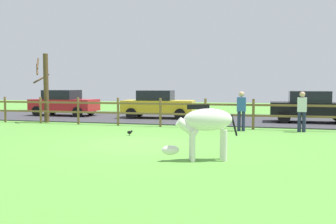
{
  "coord_description": "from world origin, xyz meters",
  "views": [
    {
      "loc": [
        4.05,
        -11.32,
        1.88
      ],
      "look_at": [
        0.79,
        1.09,
        0.97
      ],
      "focal_mm": 39.76,
      "sensor_mm": 36.0,
      "label": 1
    }
  ],
  "objects_px": {
    "parked_car_black": "(311,106)",
    "parked_car_red": "(64,103)",
    "visitor_left_of_tree": "(241,109)",
    "parked_car_yellow": "(158,104)",
    "bare_tree": "(45,87)",
    "zebra": "(205,124)",
    "visitor_right_of_tree": "(302,110)",
    "crow_on_grass": "(130,132)"
  },
  "relations": [
    {
      "from": "parked_car_black",
      "to": "parked_car_red",
      "type": "distance_m",
      "value": 14.17
    },
    {
      "from": "visitor_left_of_tree",
      "to": "parked_car_yellow",
      "type": "bearing_deg",
      "value": 137.29
    },
    {
      "from": "bare_tree",
      "to": "parked_car_yellow",
      "type": "bearing_deg",
      "value": 34.51
    },
    {
      "from": "visitor_left_of_tree",
      "to": "bare_tree",
      "type": "bearing_deg",
      "value": 173.43
    },
    {
      "from": "zebra",
      "to": "visitor_right_of_tree",
      "type": "distance_m",
      "value": 7.3
    },
    {
      "from": "parked_car_yellow",
      "to": "parked_car_red",
      "type": "height_order",
      "value": "same"
    },
    {
      "from": "visitor_left_of_tree",
      "to": "visitor_right_of_tree",
      "type": "height_order",
      "value": "same"
    },
    {
      "from": "zebra",
      "to": "visitor_left_of_tree",
      "type": "bearing_deg",
      "value": 85.55
    },
    {
      "from": "parked_car_red",
      "to": "crow_on_grass",
      "type": "bearing_deg",
      "value": -45.96
    },
    {
      "from": "crow_on_grass",
      "to": "parked_car_red",
      "type": "bearing_deg",
      "value": 134.04
    },
    {
      "from": "parked_car_black",
      "to": "zebra",
      "type": "bearing_deg",
      "value": -109.3
    },
    {
      "from": "crow_on_grass",
      "to": "parked_car_red",
      "type": "height_order",
      "value": "parked_car_red"
    },
    {
      "from": "crow_on_grass",
      "to": "parked_car_black",
      "type": "distance_m",
      "value": 9.7
    },
    {
      "from": "parked_car_yellow",
      "to": "visitor_right_of_tree",
      "type": "distance_m",
      "value": 8.46
    },
    {
      "from": "parked_car_black",
      "to": "parked_car_red",
      "type": "relative_size",
      "value": 1.0
    },
    {
      "from": "bare_tree",
      "to": "parked_car_red",
      "type": "height_order",
      "value": "bare_tree"
    },
    {
      "from": "crow_on_grass",
      "to": "visitor_left_of_tree",
      "type": "bearing_deg",
      "value": 32.17
    },
    {
      "from": "parked_car_red",
      "to": "visitor_left_of_tree",
      "type": "bearing_deg",
      "value": -23.46
    },
    {
      "from": "bare_tree",
      "to": "visitor_left_of_tree",
      "type": "xyz_separation_m",
      "value": [
        9.88,
        -1.14,
        -0.92
      ]
    },
    {
      "from": "crow_on_grass",
      "to": "bare_tree",
      "type": "bearing_deg",
      "value": 148.42
    },
    {
      "from": "parked_car_black",
      "to": "parked_car_red",
      "type": "xyz_separation_m",
      "value": [
        -14.16,
        0.73,
        0.0
      ]
    },
    {
      "from": "bare_tree",
      "to": "visitor_right_of_tree",
      "type": "relative_size",
      "value": 2.13
    },
    {
      "from": "zebra",
      "to": "crow_on_grass",
      "type": "relative_size",
      "value": 8.6
    },
    {
      "from": "zebra",
      "to": "parked_car_yellow",
      "type": "distance_m",
      "value": 11.82
    },
    {
      "from": "bare_tree",
      "to": "parked_car_red",
      "type": "distance_m",
      "value": 3.93
    },
    {
      "from": "bare_tree",
      "to": "parked_car_yellow",
      "type": "relative_size",
      "value": 0.85
    },
    {
      "from": "zebra",
      "to": "visitor_right_of_tree",
      "type": "relative_size",
      "value": 1.13
    },
    {
      "from": "parked_car_black",
      "to": "crow_on_grass",
      "type": "bearing_deg",
      "value": -137.47
    },
    {
      "from": "parked_car_black",
      "to": "parked_car_red",
      "type": "height_order",
      "value": "same"
    },
    {
      "from": "parked_car_black",
      "to": "parked_car_yellow",
      "type": "height_order",
      "value": "same"
    },
    {
      "from": "visitor_left_of_tree",
      "to": "parked_car_black",
      "type": "bearing_deg",
      "value": 51.98
    },
    {
      "from": "parked_car_black",
      "to": "parked_car_yellow",
      "type": "xyz_separation_m",
      "value": [
        -8.08,
        0.5,
        0.0
      ]
    },
    {
      "from": "bare_tree",
      "to": "visitor_left_of_tree",
      "type": "bearing_deg",
      "value": -6.57
    },
    {
      "from": "crow_on_grass",
      "to": "visitor_right_of_tree",
      "type": "xyz_separation_m",
      "value": [
        6.36,
        2.79,
        0.78
      ]
    },
    {
      "from": "parked_car_red",
      "to": "visitor_left_of_tree",
      "type": "relative_size",
      "value": 2.44
    },
    {
      "from": "zebra",
      "to": "crow_on_grass",
      "type": "bearing_deg",
      "value": 131.51
    },
    {
      "from": "bare_tree",
      "to": "parked_car_black",
      "type": "xyz_separation_m",
      "value": [
        13.04,
        2.91,
        -0.98
      ]
    },
    {
      "from": "parked_car_yellow",
      "to": "visitor_left_of_tree",
      "type": "distance_m",
      "value": 6.7
    },
    {
      "from": "parked_car_black",
      "to": "visitor_right_of_tree",
      "type": "height_order",
      "value": "visitor_right_of_tree"
    },
    {
      "from": "zebra",
      "to": "visitor_left_of_tree",
      "type": "xyz_separation_m",
      "value": [
        0.5,
        6.41,
        -0.02
      ]
    },
    {
      "from": "crow_on_grass",
      "to": "parked_car_yellow",
      "type": "bearing_deg",
      "value": 97.73
    },
    {
      "from": "zebra",
      "to": "crow_on_grass",
      "type": "height_order",
      "value": "zebra"
    }
  ]
}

